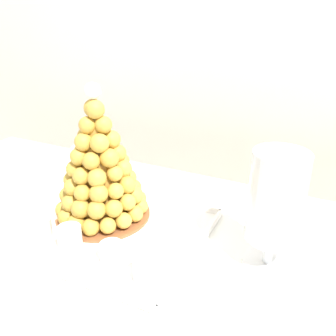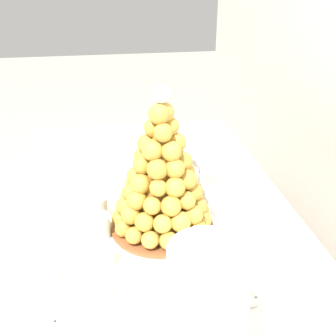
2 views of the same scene
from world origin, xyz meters
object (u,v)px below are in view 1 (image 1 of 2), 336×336
object	(u,v)px
macaron_goblet	(276,201)
wine_glass	(80,155)
dessert_cup_mid_left	(41,230)
serving_tray	(100,227)
dessert_cup_right	(146,269)
creme_brulee_ramekin	(48,211)
dessert_cup_centre	(70,239)
dessert_cup_mid_right	(111,253)
croquembouche	(99,169)
dessert_cup_left	(7,222)

from	to	relation	value
macaron_goblet	wine_glass	world-z (taller)	macaron_goblet
dessert_cup_mid_left	serving_tray	bearing A→B (deg)	49.25
dessert_cup_right	creme_brulee_ramekin	xyz separation A→B (m)	(-0.36, 0.10, -0.01)
serving_tray	dessert_cup_centre	distance (m)	0.11
dessert_cup_mid_right	serving_tray	bearing A→B (deg)	135.50
croquembouche	dessert_cup_centre	xyz separation A→B (m)	(0.02, -0.16, -0.11)
dessert_cup_centre	creme_brulee_ramekin	xyz separation A→B (m)	(-0.16, 0.09, -0.01)
dessert_cup_centre	macaron_goblet	distance (m)	0.47
serving_tray	dessert_cup_left	size ratio (longest dim) A/B	8.68
macaron_goblet	wine_glass	bearing A→B (deg)	167.67
dessert_cup_left	croquembouche	bearing A→B (deg)	43.48
dessert_cup_right	macaron_goblet	size ratio (longest dim) A/B	0.20
dessert_cup_left	dessert_cup_right	bearing A→B (deg)	-0.12
dessert_cup_left	macaron_goblet	distance (m)	0.66
dessert_cup_left	creme_brulee_ramekin	xyz separation A→B (m)	(0.04, 0.10, -0.01)
croquembouche	dessert_cup_mid_left	xyz separation A→B (m)	(-0.07, -0.16, -0.11)
dessert_cup_mid_right	creme_brulee_ramekin	distance (m)	0.28
dessert_cup_mid_left	dessert_cup_mid_right	world-z (taller)	dessert_cup_mid_left
dessert_cup_centre	dessert_cup_right	world-z (taller)	dessert_cup_centre
dessert_cup_mid_left	creme_brulee_ramekin	distance (m)	0.12
dessert_cup_mid_right	dessert_cup_right	size ratio (longest dim) A/B	0.97
dessert_cup_left	serving_tray	bearing A→B (deg)	30.87
serving_tray	dessert_cup_left	bearing A→B (deg)	-149.13
dessert_cup_right	macaron_goblet	bearing A→B (deg)	37.21
creme_brulee_ramekin	dessert_cup_right	bearing A→B (deg)	-15.95
dessert_cup_mid_left	dessert_cup_right	size ratio (longest dim) A/B	1.06
dessert_cup_right	creme_brulee_ramekin	size ratio (longest dim) A/B	0.57
dessert_cup_mid_left	wine_glass	size ratio (longest dim) A/B	0.40
macaron_goblet	serving_tray	bearing A→B (deg)	-173.52
serving_tray	dessert_cup_mid_left	distance (m)	0.15
dessert_cup_right	macaron_goblet	distance (m)	0.31
dessert_cup_mid_right	creme_brulee_ramekin	bearing A→B (deg)	161.73
dessert_cup_mid_left	dessert_cup_centre	world-z (taller)	dessert_cup_centre
dessert_cup_mid_right	macaron_goblet	size ratio (longest dim) A/B	0.20
dessert_cup_mid_left	macaron_goblet	xyz separation A→B (m)	(0.52, 0.16, 0.13)
creme_brulee_ramekin	croquembouche	bearing A→B (deg)	24.64
serving_tray	dessert_cup_mid_right	world-z (taller)	dessert_cup_mid_right
dessert_cup_left	macaron_goblet	bearing A→B (deg)	14.98
dessert_cup_centre	dessert_cup_right	distance (m)	0.21
creme_brulee_ramekin	macaron_goblet	xyz separation A→B (m)	(0.58, 0.06, 0.14)
dessert_cup_left	dessert_cup_right	xyz separation A→B (m)	(0.40, -0.00, -0.00)
dessert_cup_mid_left	dessert_cup_left	bearing A→B (deg)	-174.55
serving_tray	dessert_cup_right	distance (m)	0.24
dessert_cup_right	wine_glass	size ratio (longest dim) A/B	0.38
croquembouche	dessert_cup_mid_left	bearing A→B (deg)	-114.51
dessert_cup_centre	creme_brulee_ramekin	bearing A→B (deg)	149.33
dessert_cup_right	creme_brulee_ramekin	world-z (taller)	dessert_cup_right
wine_glass	macaron_goblet	bearing A→B (deg)	-12.33
dessert_cup_mid_left	dessert_cup_right	distance (m)	0.30
dessert_cup_mid_left	dessert_cup_right	world-z (taller)	dessert_cup_mid_left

